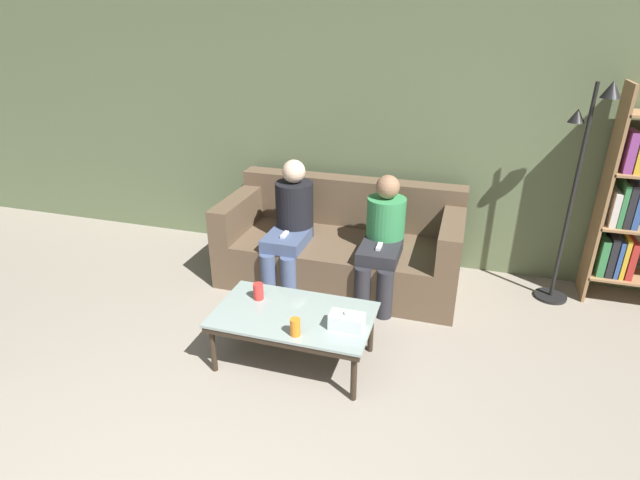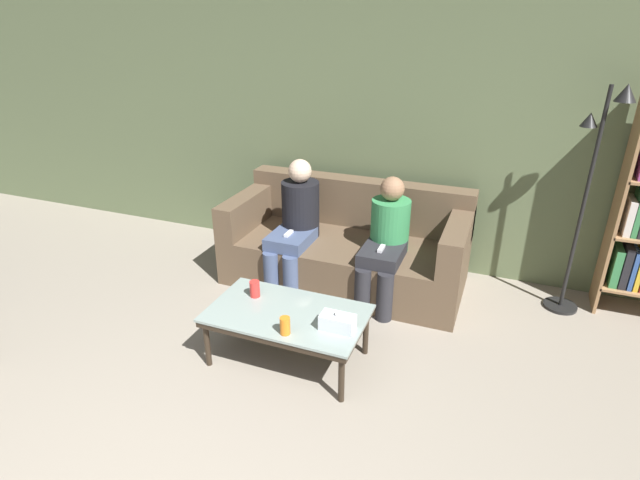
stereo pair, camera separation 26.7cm
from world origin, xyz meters
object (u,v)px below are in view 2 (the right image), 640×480
standing_lamp (592,180)px  seated_person_mid_left (386,239)px  cup_near_right (255,289)px  tissue_box (338,322)px  couch (347,247)px  cup_near_left (285,326)px  coffee_table (287,317)px  seated_person_left_end (296,221)px

standing_lamp → seated_person_mid_left: bearing=-164.5°
cup_near_right → standing_lamp: bearing=32.2°
standing_lamp → seated_person_mid_left: standing_lamp is taller
cup_near_right → tissue_box: (0.68, -0.16, -0.01)m
couch → cup_near_right: bearing=-104.3°
cup_near_left → seated_person_mid_left: 1.31m
couch → coffee_table: (-0.00, -1.27, 0.03)m
cup_near_right → cup_near_left: bearing=-40.3°
standing_lamp → couch: bearing=-174.7°
tissue_box → standing_lamp: bearing=46.2°
couch → seated_person_left_end: (-0.40, -0.21, 0.27)m
couch → tissue_box: bearing=-74.0°
coffee_table → cup_near_left: bearing=-67.5°
standing_lamp → seated_person_mid_left: (-1.42, -0.39, -0.54)m
couch → standing_lamp: bearing=5.3°
cup_near_left → tissue_box: (0.29, 0.17, -0.01)m
couch → cup_near_right: 1.21m
coffee_table → seated_person_mid_left: (0.40, 1.04, 0.21)m
tissue_box → cup_near_left: bearing=-149.7°
standing_lamp → coffee_table: bearing=-141.7°
seated_person_left_end → seated_person_mid_left: size_ratio=1.06×
couch → tissue_box: couch is taller
tissue_box → seated_person_left_end: size_ratio=0.20×
cup_near_right → seated_person_left_end: bearing=96.2°
coffee_table → tissue_box: bearing=-8.8°
seated_person_left_end → standing_lamp: bearing=9.8°
cup_near_right → standing_lamp: 2.58m
couch → seated_person_left_end: 0.53m
cup_near_left → cup_near_right: (-0.39, 0.33, 0.00)m
seated_person_mid_left → cup_near_right: bearing=-126.6°
cup_near_right → tissue_box: size_ratio=0.54×
cup_near_right → standing_lamp: (2.11, 1.33, 0.65)m
couch → coffee_table: 1.27m
couch → cup_near_right: (-0.30, -1.16, 0.13)m
seated_person_left_end → cup_near_right: bearing=-83.8°
couch → standing_lamp: size_ratio=1.16×
cup_near_right → couch: bearing=75.7°
cup_near_right → tissue_box: bearing=-13.6°
seated_person_left_end → couch: bearing=28.3°
coffee_table → cup_near_right: 0.33m
coffee_table → tissue_box: tissue_box is taller
seated_person_left_end → seated_person_mid_left: bearing=-0.7°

